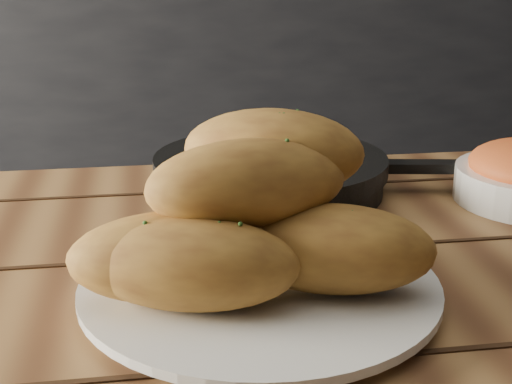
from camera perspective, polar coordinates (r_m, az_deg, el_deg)
The scene contains 4 objects.
counter at distance 2.60m, azimuth -9.65°, elevation 5.49°, with size 2.80×0.60×0.90m, color black.
plate at distance 0.61m, azimuth 0.29°, elevation -7.76°, with size 0.30×0.30×0.02m.
bread_rolls at distance 0.58m, azimuth -0.99°, elevation -2.26°, with size 0.30×0.24×0.14m.
skillet at distance 0.88m, azimuth 1.29°, elevation 1.56°, with size 0.42×0.29×0.05m.
Camera 1 is at (0.05, -0.84, 1.03)m, focal length 50.00 mm.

